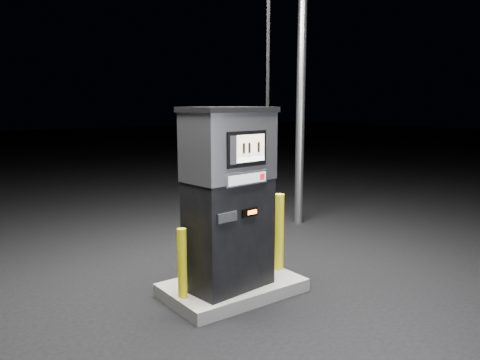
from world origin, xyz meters
TOP-DOWN VIEW (x-y plane):
  - ground at (0.00, 0.00)m, footprint 80.00×80.00m
  - pump_island at (0.00, 0.00)m, footprint 1.60×1.00m
  - fuel_dispenser at (-0.12, -0.10)m, footprint 1.17×0.72m
  - bollard_left at (-0.71, -0.04)m, footprint 0.11×0.11m
  - bollard_right at (0.74, 0.01)m, footprint 0.16×0.16m

SIDE VIEW (x-z plane):
  - ground at x=0.00m, z-range 0.00..0.00m
  - pump_island at x=0.00m, z-range 0.00..0.15m
  - bollard_left at x=-0.71m, z-range 0.15..0.93m
  - bollard_right at x=0.74m, z-range 0.15..1.13m
  - fuel_dispenser at x=-0.12m, z-range -0.93..3.36m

